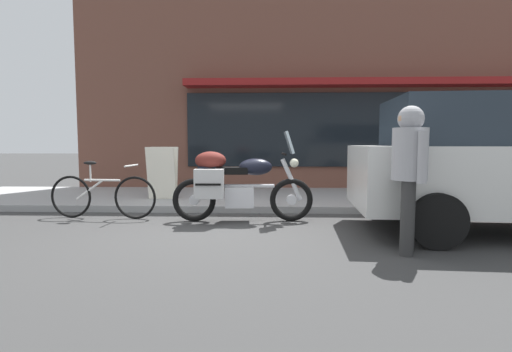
# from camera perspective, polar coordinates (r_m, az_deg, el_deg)

# --- Properties ---
(ground_plane) EXTENTS (80.00, 80.00, 0.00)m
(ground_plane) POSITION_cam_1_polar(r_m,az_deg,el_deg) (5.66, -6.58, -7.81)
(ground_plane) COLOR #393939
(storefront_building) EXTENTS (18.64, 0.90, 6.68)m
(storefront_building) POSITION_cam_1_polar(r_m,az_deg,el_deg) (11.11, 26.73, 14.84)
(storefront_building) COLOR brown
(storefront_building) RESTS_ON ground_plane
(touring_motorcycle) EXTENTS (2.21, 0.73, 1.42)m
(touring_motorcycle) POSITION_cam_1_polar(r_m,az_deg,el_deg) (6.15, -3.09, -0.97)
(touring_motorcycle) COLOR black
(touring_motorcycle) RESTS_ON ground_plane
(parked_bicycle) EXTENTS (1.79, 0.48, 0.94)m
(parked_bicycle) POSITION_cam_1_polar(r_m,az_deg,el_deg) (6.91, -21.27, -2.61)
(parked_bicycle) COLOR black
(parked_bicycle) RESTS_ON ground_plane
(pedestrian_walking) EXTENTS (0.46, 0.55, 1.63)m
(pedestrian_walking) POSITION_cam_1_polar(r_m,az_deg,el_deg) (4.65, 21.24, 1.94)
(pedestrian_walking) COLOR #313131
(pedestrian_walking) RESTS_ON ground_plane
(sandwich_board_sign) EXTENTS (0.55, 0.43, 1.03)m
(sandwich_board_sign) POSITION_cam_1_polar(r_m,az_deg,el_deg) (8.04, -13.33, 0.44)
(sandwich_board_sign) COLOR silver
(sandwich_board_sign) RESTS_ON sidewalk_curb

